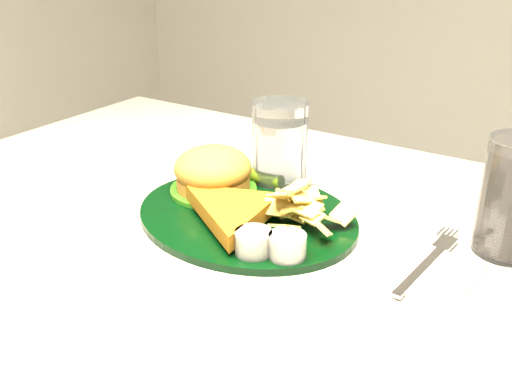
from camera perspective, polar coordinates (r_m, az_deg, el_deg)
dinner_plate at (r=0.78m, az=-0.98°, el=-0.33°), size 0.36×0.31×0.07m
water_glass at (r=0.88m, az=2.38°, el=4.68°), size 0.11×0.11×0.13m
fork_napkin at (r=0.71m, az=16.28°, el=-7.28°), size 0.14×0.18×0.01m
wrapped_straw at (r=0.95m, az=1.23°, el=1.96°), size 0.20×0.08×0.01m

